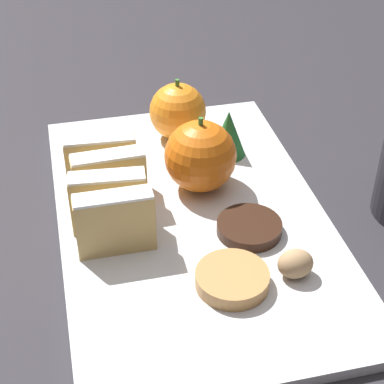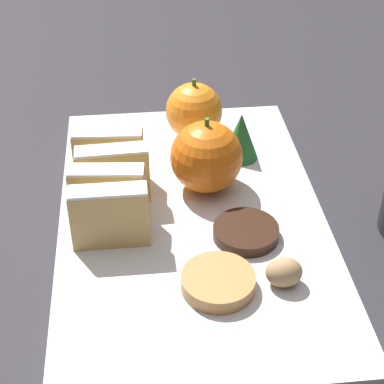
{
  "view_description": "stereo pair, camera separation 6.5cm",
  "coord_description": "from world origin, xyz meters",
  "px_view_note": "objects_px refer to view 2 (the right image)",
  "views": [
    {
      "loc": [
        -0.12,
        -0.51,
        0.43
      ],
      "look_at": [
        0.0,
        0.0,
        0.04
      ],
      "focal_mm": 60.0,
      "sensor_mm": 36.0,
      "label": 1
    },
    {
      "loc": [
        -0.05,
        -0.52,
        0.43
      ],
      "look_at": [
        0.0,
        0.0,
        0.04
      ],
      "focal_mm": 60.0,
      "sensor_mm": 36.0,
      "label": 2
    }
  ],
  "objects_px": {
    "orange_far": "(194,111)",
    "walnut": "(284,272)",
    "chocolate_cookie": "(246,232)",
    "orange_near": "(206,157)"
  },
  "relations": [
    {
      "from": "orange_far",
      "to": "walnut",
      "type": "relative_size",
      "value": 2.28
    },
    {
      "from": "orange_near",
      "to": "walnut",
      "type": "relative_size",
      "value": 2.55
    },
    {
      "from": "walnut",
      "to": "chocolate_cookie",
      "type": "xyz_separation_m",
      "value": [
        -0.02,
        0.07,
        -0.01
      ]
    },
    {
      "from": "orange_far",
      "to": "walnut",
      "type": "bearing_deg",
      "value": -78.53
    },
    {
      "from": "walnut",
      "to": "chocolate_cookie",
      "type": "height_order",
      "value": "walnut"
    },
    {
      "from": "orange_far",
      "to": "chocolate_cookie",
      "type": "relative_size",
      "value": 1.17
    },
    {
      "from": "chocolate_cookie",
      "to": "orange_far",
      "type": "bearing_deg",
      "value": 98.96
    },
    {
      "from": "orange_near",
      "to": "chocolate_cookie",
      "type": "xyz_separation_m",
      "value": [
        0.03,
        -0.09,
        -0.03
      ]
    },
    {
      "from": "walnut",
      "to": "orange_far",
      "type": "bearing_deg",
      "value": 101.47
    },
    {
      "from": "orange_far",
      "to": "walnut",
      "type": "distance_m",
      "value": 0.27
    }
  ]
}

